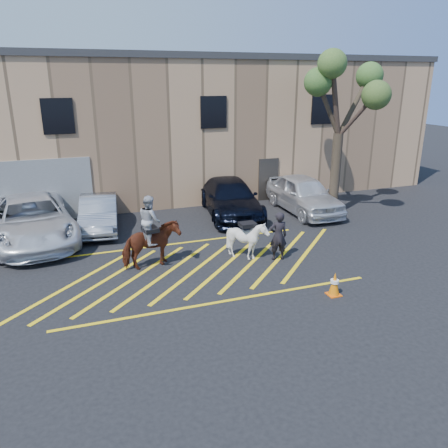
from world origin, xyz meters
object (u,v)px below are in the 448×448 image
object	(u,v)px
car_silver_sedan	(99,213)
saddled_white	(247,239)
handler	(278,236)
mounted_bay	(151,239)
car_blue_suv	(230,198)
traffic_cone	(334,284)
car_white_pickup	(32,220)
car_white_suv	(304,194)
tree	(342,89)

from	to	relation	value
car_silver_sedan	saddled_white	xyz separation A→B (m)	(4.68, -5.11, 0.02)
handler	mounted_bay	size ratio (longest dim) A/B	0.70
car_silver_sedan	car_blue_suv	xyz separation A→B (m)	(5.96, 0.04, 0.11)
handler	saddled_white	distance (m)	1.09
handler	car_blue_suv	bearing A→B (deg)	-84.95
handler	traffic_cone	xyz separation A→B (m)	(0.37, -3.02, -0.51)
car_white_pickup	car_white_suv	distance (m)	12.03
car_blue_suv	saddled_white	distance (m)	5.30
car_white_suv	saddled_white	size ratio (longest dim) A/B	3.55
car_white_suv	tree	world-z (taller)	tree
car_white_pickup	car_blue_suv	xyz separation A→B (m)	(8.53, 0.65, -0.06)
handler	saddled_white	size ratio (longest dim) A/B	1.22
car_silver_sedan	saddled_white	size ratio (longest dim) A/B	2.99
mounted_bay	car_silver_sedan	bearing A→B (deg)	105.86
car_silver_sedan	mounted_bay	xyz separation A→B (m)	(1.34, -4.71, 0.31)
car_blue_suv	handler	size ratio (longest dim) A/B	3.21
car_white_suv	handler	world-z (taller)	handler
tree	car_blue_suv	bearing A→B (deg)	161.24
saddled_white	tree	bearing A→B (deg)	31.60
tree	handler	bearing A→B (deg)	-140.36
car_white_pickup	saddled_white	distance (m)	8.53
handler	tree	size ratio (longest dim) A/B	0.24
car_silver_sedan	car_white_suv	world-z (taller)	car_white_suv
handler	mounted_bay	world-z (taller)	mounted_bay
saddled_white	car_blue_suv	bearing A→B (deg)	76.01
car_silver_sedan	car_blue_suv	size ratio (longest dim) A/B	0.76
saddled_white	car_white_pickup	bearing A→B (deg)	148.21
car_white_pickup	tree	size ratio (longest dim) A/B	0.86
car_blue_suv	mounted_bay	bearing A→B (deg)	-126.37
car_white_suv	handler	distance (m)	6.20
tree	car_white_pickup	bearing A→B (deg)	176.08
car_blue_suv	tree	distance (m)	6.85
traffic_cone	car_blue_suv	bearing A→B (deg)	90.57
saddled_white	tree	distance (m)	8.47
car_blue_suv	tree	size ratio (longest dim) A/B	0.77
car_blue_suv	tree	bearing A→B (deg)	-10.93
car_silver_sedan	tree	distance (m)	11.74
car_white_suv	mounted_bay	size ratio (longest dim) A/B	2.03
car_white_pickup	handler	distance (m)	9.60
car_white_suv	traffic_cone	distance (m)	8.65
handler	traffic_cone	bearing A→B (deg)	104.97
car_white_suv	tree	bearing A→B (deg)	-39.20
traffic_cone	tree	xyz separation A→B (m)	(4.48, 7.03, 5.33)
car_white_pickup	saddled_white	world-z (taller)	car_white_pickup
car_white_pickup	saddled_white	size ratio (longest dim) A/B	4.38
car_silver_sedan	handler	xyz separation A→B (m)	(5.68, -5.53, 0.17)
saddled_white	traffic_cone	world-z (taller)	saddled_white
car_white_suv	tree	distance (m)	5.02
car_blue_suv	tree	xyz separation A→B (m)	(4.56, -1.55, 4.88)
car_blue_suv	handler	bearing A→B (deg)	-85.10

